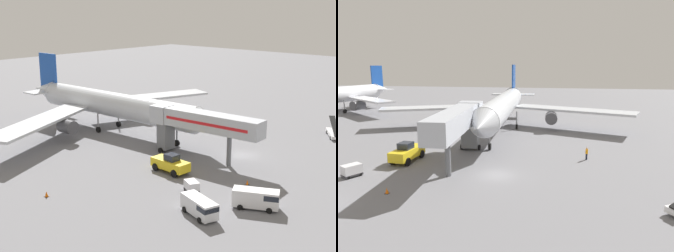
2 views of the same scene
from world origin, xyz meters
The scene contains 11 objects.
ground_plane centered at (0.00, 0.00, 0.00)m, with size 300.00×300.00×0.00m, color slate.
airplane_at_gate centered at (-4.21, 27.15, 5.04)m, with size 53.81×48.57×13.39m.
jet_bridge centered at (-6.16, 4.33, 5.75)m, with size 4.48×19.31×7.61m.
pushback_tug centered at (-13.55, 3.31, 1.27)m, with size 2.93×6.02×2.74m.
belt_loader_truck centered at (20.10, -6.35, 0.76)m, with size 6.55×5.17×3.17m.
service_van_rear_left centered at (-22.00, -8.76, 1.21)m, with size 3.44×5.47×2.12m.
service_van_mid_left centered at (-15.87, -12.44, 1.32)m, with size 4.13×5.69×2.33m.
baggage_cart_far_center centered at (-17.18, -3.59, 0.82)m, with size 2.24×2.52×1.49m.
ground_crew_worker_foreground centered at (11.23, 8.33, 0.97)m, with size 0.42×0.42×1.82m.
safety_cone_alpha centered at (-10.25, -7.50, 0.32)m, with size 0.43×0.43×0.66m.
safety_cone_bravo centered at (-30.60, 8.85, 0.37)m, with size 0.50×0.50×0.75m.
Camera 1 is at (-60.35, -38.74, 23.36)m, focal length 49.79 mm.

